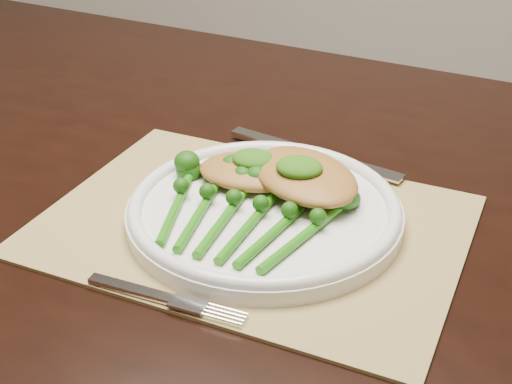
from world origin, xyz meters
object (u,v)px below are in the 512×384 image
(chicken_fillet_left, at_px, (254,171))
(broccolini_bundle, at_px, (239,219))
(dinner_plate, at_px, (264,210))
(placemat, at_px, (252,225))

(chicken_fillet_left, xyz_separation_m, broccolini_bundle, (0.02, -0.09, -0.01))
(dinner_plate, bearing_deg, placemat, -131.29)
(placemat, xyz_separation_m, dinner_plate, (0.01, 0.01, 0.01))
(placemat, relative_size, chicken_fillet_left, 3.50)
(chicken_fillet_left, bearing_deg, placemat, -80.37)
(placemat, distance_m, broccolini_bundle, 0.04)
(placemat, relative_size, broccolini_bundle, 2.22)
(placemat, height_order, chicken_fillet_left, chicken_fillet_left)
(dinner_plate, relative_size, chicken_fillet_left, 2.35)
(placemat, bearing_deg, dinner_plate, 53.00)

